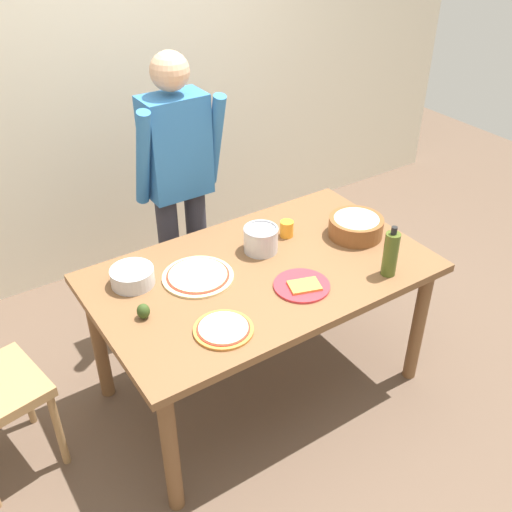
{
  "coord_description": "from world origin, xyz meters",
  "views": [
    {
      "loc": [
        -1.3,
        -1.91,
        2.38
      ],
      "look_at": [
        0.0,
        0.05,
        0.81
      ],
      "focal_mm": 41.61,
      "sensor_mm": 36.0,
      "label": 1
    }
  ],
  "objects": [
    {
      "name": "wall_back",
      "position": [
        0.0,
        1.6,
        1.3
      ],
      "size": [
        5.6,
        0.1,
        2.6
      ],
      "primitive_type": "cube",
      "color": "silver",
      "rests_on": "ground"
    },
    {
      "name": "person_cook",
      "position": [
        -0.04,
        0.76,
        0.94
      ],
      "size": [
        0.49,
        0.25,
        1.62
      ],
      "color": "#2D2D38",
      "rests_on": "ground"
    },
    {
      "name": "popcorn_bowl",
      "position": [
        0.58,
        -0.01,
        0.82
      ],
      "size": [
        0.28,
        0.28,
        0.11
      ],
      "color": "brown",
      "rests_on": "dining_table"
    },
    {
      "name": "pizza_cooked_on_tray",
      "position": [
        -0.38,
        -0.28,
        0.77
      ],
      "size": [
        0.25,
        0.25,
        0.02
      ],
      "color": "#C67A33",
      "rests_on": "dining_table"
    },
    {
      "name": "plate_with_slice",
      "position": [
        0.08,
        -0.22,
        0.77
      ],
      "size": [
        0.26,
        0.26,
        0.02
      ],
      "color": "red",
      "rests_on": "dining_table"
    },
    {
      "name": "ground",
      "position": [
        0.0,
        0.0,
        0.0
      ],
      "size": [
        8.0,
        8.0,
        0.0
      ],
      "primitive_type": "plane",
      "color": "brown"
    },
    {
      "name": "dining_table",
      "position": [
        0.0,
        0.0,
        0.67
      ],
      "size": [
        1.6,
        0.96,
        0.76
      ],
      "color": "brown",
      "rests_on": "ground"
    },
    {
      "name": "mixing_bowl_steel",
      "position": [
        -0.56,
        0.23,
        0.8
      ],
      "size": [
        0.2,
        0.2,
        0.08
      ],
      "color": "#B7B7BC",
      "rests_on": "dining_table"
    },
    {
      "name": "olive_oil_bottle",
      "position": [
        0.48,
        -0.35,
        0.87
      ],
      "size": [
        0.07,
        0.07,
        0.26
      ],
      "color": "#47561E",
      "rests_on": "dining_table"
    },
    {
      "name": "avocado",
      "position": [
        -0.62,
        -0.02,
        0.8
      ],
      "size": [
        0.06,
        0.06,
        0.07
      ],
      "primitive_type": "ellipsoid",
      "color": "#2D4219",
      "rests_on": "dining_table"
    },
    {
      "name": "pizza_raw_on_board",
      "position": [
        -0.29,
        0.11,
        0.77
      ],
      "size": [
        0.33,
        0.33,
        0.02
      ],
      "color": "beige",
      "rests_on": "dining_table"
    },
    {
      "name": "cup_orange",
      "position": [
        0.28,
        0.18,
        0.8
      ],
      "size": [
        0.07,
        0.07,
        0.08
      ],
      "primitive_type": "cylinder",
      "color": "orange",
      "rests_on": "dining_table"
    },
    {
      "name": "steel_pot",
      "position": [
        0.09,
        0.14,
        0.83
      ],
      "size": [
        0.17,
        0.17,
        0.13
      ],
      "color": "#B7B7BC",
      "rests_on": "dining_table"
    }
  ]
}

